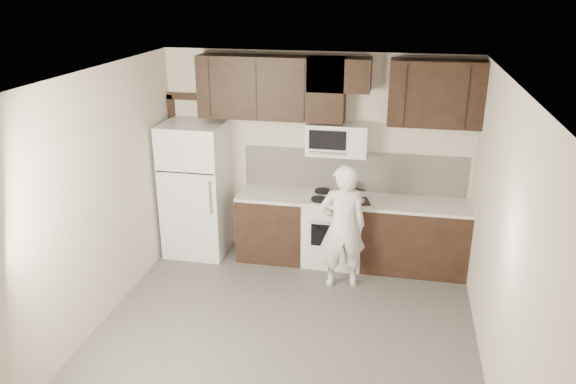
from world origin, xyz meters
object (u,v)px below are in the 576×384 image
(microwave, at_px, (337,139))
(refrigerator, at_px, (196,189))
(stove, at_px, (333,229))
(person, at_px, (342,227))

(microwave, distance_m, refrigerator, 2.00)
(stove, relative_size, microwave, 1.24)
(refrigerator, height_order, person, refrigerator)
(stove, xyz_separation_m, microwave, (-0.00, 0.12, 1.19))
(refrigerator, xyz_separation_m, person, (2.02, -0.56, -0.12))
(person, bearing_deg, stove, -88.11)
(stove, height_order, person, person)
(microwave, height_order, person, microwave)
(microwave, relative_size, refrigerator, 0.42)
(stove, height_order, refrigerator, refrigerator)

